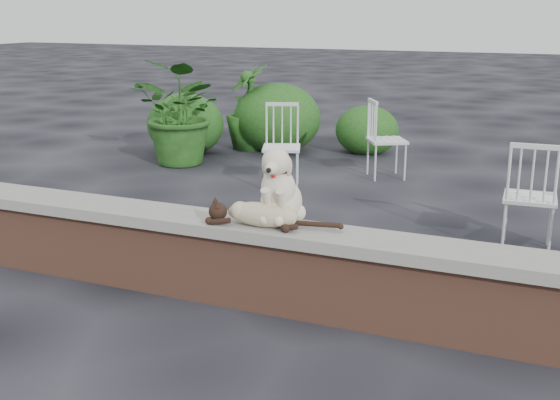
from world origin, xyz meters
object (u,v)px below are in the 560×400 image
at_px(chair_a, 281,146).
at_px(potted_plant_b, 250,107).
at_px(cat, 261,213).
at_px(chair_e, 387,139).
at_px(potted_plant_a, 183,112).
at_px(dog, 281,183).
at_px(chair_c, 530,196).

xyz_separation_m(chair_a, potted_plant_b, (-1.27, 1.85, 0.14)).
xyz_separation_m(cat, chair_e, (-0.16, 4.00, -0.20)).
distance_m(cat, potted_plant_b, 5.50).
xyz_separation_m(cat, chair_a, (-1.15, 3.09, -0.20)).
height_order(chair_a, potted_plant_a, potted_plant_a).
distance_m(dog, cat, 0.25).
distance_m(chair_a, potted_plant_a, 1.74).
distance_m(dog, potted_plant_b, 5.41).
height_order(dog, cat, dog).
height_order(chair_a, chair_c, same).
bearing_deg(chair_c, chair_a, -25.33).
distance_m(cat, chair_c, 2.50).
relative_size(cat, chair_a, 1.14).
xyz_separation_m(chair_a, potted_plant_a, (-1.62, 0.59, 0.21)).
distance_m(chair_e, chair_c, 2.70).
bearing_deg(cat, chair_c, 46.24).
height_order(chair_e, chair_c, same).
relative_size(dog, potted_plant_a, 0.39).
bearing_deg(cat, chair_a, 105.83).
bearing_deg(potted_plant_a, chair_a, -20.00).
bearing_deg(chair_a, cat, -90.00).
distance_m(chair_a, chair_e, 1.34).
relative_size(chair_a, chair_e, 1.00).
height_order(chair_e, potted_plant_b, potted_plant_b).
height_order(dog, chair_c, dog).
xyz_separation_m(cat, chair_c, (1.58, 1.93, -0.20)).
distance_m(dog, chair_a, 3.21).
distance_m(cat, potted_plant_a, 4.61).
bearing_deg(chair_e, cat, 152.45).
relative_size(dog, potted_plant_b, 0.44).
bearing_deg(potted_plant_a, cat, -53.07).
bearing_deg(dog, chair_a, 108.12).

